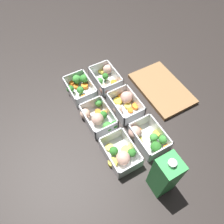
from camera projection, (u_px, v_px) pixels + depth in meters
name	position (u px, v px, depth m)	size (l,w,h in m)	color
ground_plane	(112.00, 115.00, 0.90)	(4.00, 4.00, 0.00)	#282321
container_near_left	(79.00, 87.00, 0.96)	(0.15, 0.11, 0.06)	white
container_near_center	(98.00, 118.00, 0.86)	(0.15, 0.12, 0.06)	white
container_near_right	(121.00, 155.00, 0.78)	(0.15, 0.12, 0.06)	white
container_far_left	(105.00, 79.00, 0.98)	(0.17, 0.13, 0.06)	white
container_far_center	(125.00, 103.00, 0.91)	(0.15, 0.11, 0.06)	white
container_far_right	(148.00, 138.00, 0.81)	(0.15, 0.12, 0.06)	white
juice_carton	(165.00, 175.00, 0.66)	(0.07, 0.07, 0.20)	green
cutting_board	(162.00, 89.00, 0.97)	(0.28, 0.18, 0.02)	olive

